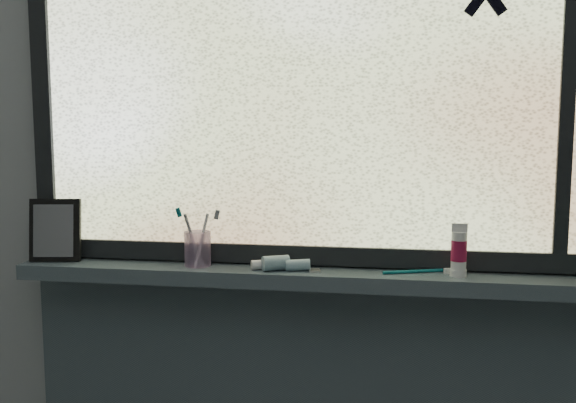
{
  "coord_description": "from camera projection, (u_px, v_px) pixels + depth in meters",
  "views": [
    {
      "loc": [
        0.18,
        -0.39,
        1.4
      ],
      "look_at": [
        -0.05,
        1.05,
        1.22
      ],
      "focal_mm": 40.0,
      "sensor_mm": 36.0,
      "label": 1
    }
  ],
  "objects": [
    {
      "name": "windowsill",
      "position": [
        319.0,
        278.0,
        1.66
      ],
      "size": [
        1.62,
        0.14,
        0.04
      ],
      "primitive_type": "cube",
      "color": "#45535C",
      "rests_on": "wall_back"
    },
    {
      "name": "vanity_mirror",
      "position": [
        55.0,
        230.0,
        1.76
      ],
      "size": [
        0.15,
        0.09,
        0.17
      ],
      "primitive_type": "cube",
      "rotation": [
        0.0,
        0.0,
        0.18
      ],
      "color": "black",
      "rests_on": "windowsill"
    },
    {
      "name": "wall_back",
      "position": [
        322.0,
        179.0,
        1.71
      ],
      "size": [
        3.0,
        0.01,
        2.5
      ],
      "primitive_type": "cube",
      "color": "#9EA3A8",
      "rests_on": "ground"
    },
    {
      "name": "toothbrush_lying",
      "position": [
        413.0,
        271.0,
        1.63
      ],
      "size": [
        0.19,
        0.09,
        0.01
      ],
      "primitive_type": null,
      "rotation": [
        0.0,
        0.0,
        0.35
      ],
      "color": "#0C666C",
      "rests_on": "windowsill"
    },
    {
      "name": "frame_bottom",
      "position": [
        321.0,
        255.0,
        1.7
      ],
      "size": [
        1.6,
        0.03,
        0.05
      ],
      "primitive_type": "cube",
      "color": "black",
      "rests_on": "windowsill"
    },
    {
      "name": "toothpaste_tube",
      "position": [
        284.0,
        263.0,
        1.65
      ],
      "size": [
        0.22,
        0.13,
        0.04
      ],
      "primitive_type": null,
      "rotation": [
        0.0,
        0.0,
        0.4
      ],
      "color": "silver",
      "rests_on": "windowsill"
    },
    {
      "name": "frame_left",
      "position": [
        43.0,
        75.0,
        1.77
      ],
      "size": [
        0.05,
        0.03,
        1.1
      ],
      "primitive_type": "cube",
      "color": "black",
      "rests_on": "wall_back"
    },
    {
      "name": "cream_tube",
      "position": [
        459.0,
        248.0,
        1.59
      ],
      "size": [
        0.05,
        0.05,
        0.09
      ],
      "primitive_type": "cylinder",
      "rotation": [
        0.0,
        0.0,
        0.22
      ],
      "color": "silver",
      "rests_on": "windowsill"
    },
    {
      "name": "window_pane",
      "position": [
        322.0,
        72.0,
        1.65
      ],
      "size": [
        1.5,
        0.01,
        1.0
      ],
      "primitive_type": "cube",
      "color": "silver",
      "rests_on": "wall_back"
    },
    {
      "name": "toothbrush_cup",
      "position": [
        198.0,
        249.0,
        1.71
      ],
      "size": [
        0.09,
        0.09,
        0.09
      ],
      "primitive_type": "cylinder",
      "rotation": [
        0.0,
        0.0,
        0.29
      ],
      "color": "#AF90BE",
      "rests_on": "windowsill"
    },
    {
      "name": "frame_mullion",
      "position": [
        568.0,
        68.0,
        1.55
      ],
      "size": [
        0.03,
        0.03,
        1.0
      ],
      "primitive_type": "cube",
      "color": "black",
      "rests_on": "wall_back"
    }
  ]
}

